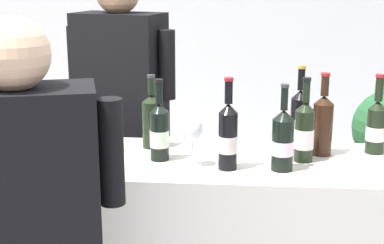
{
  "coord_description": "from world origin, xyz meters",
  "views": [
    {
      "loc": [
        0.34,
        -2.13,
        1.73
      ],
      "look_at": [
        0.16,
        0.0,
        1.17
      ],
      "focal_mm": 53.35,
      "sensor_mm": 36.0,
      "label": 1
    }
  ],
  "objects": [
    {
      "name": "person_server",
      "position": [
        -0.26,
        0.65,
        0.85
      ],
      "size": [
        0.57,
        0.35,
        1.74
      ],
      "color": "black",
      "rests_on": "ground_plane"
    },
    {
      "name": "wine_bottle_6",
      "position": [
        0.3,
        -0.1,
        1.14
      ],
      "size": [
        0.07,
        0.07,
        0.35
      ],
      "color": "black",
      "rests_on": "counter"
    },
    {
      "name": "wine_bottle_1",
      "position": [
        0.03,
        -0.02,
        1.13
      ],
      "size": [
        0.08,
        0.08,
        0.32
      ],
      "color": "black",
      "rests_on": "counter"
    },
    {
      "name": "wine_bottle_5",
      "position": [
        0.59,
        0.01,
        1.13
      ],
      "size": [
        0.08,
        0.08,
        0.33
      ],
      "color": "black",
      "rests_on": "counter"
    },
    {
      "name": "wine_glass",
      "position": [
        0.17,
        -0.08,
        1.15
      ],
      "size": [
        0.07,
        0.07,
        0.19
      ],
      "color": "silver",
      "rests_on": "counter"
    },
    {
      "name": "ice_bucket",
      "position": [
        -0.42,
        -0.01,
        1.13
      ],
      "size": [
        0.2,
        0.2,
        0.22
      ],
      "color": "silver",
      "rests_on": "counter"
    },
    {
      "name": "wine_bottle_0",
      "position": [
        -0.02,
        0.14,
        1.13
      ],
      "size": [
        0.08,
        0.08,
        0.31
      ],
      "color": "black",
      "rests_on": "counter"
    },
    {
      "name": "wine_bottle_4",
      "position": [
        0.67,
        0.1,
        1.15
      ],
      "size": [
        0.08,
        0.08,
        0.33
      ],
      "color": "black",
      "rests_on": "counter"
    },
    {
      "name": "wine_bottle_2",
      "position": [
        0.58,
        0.14,
        1.14
      ],
      "size": [
        0.08,
        0.08,
        0.35
      ],
      "color": "black",
      "rests_on": "counter"
    },
    {
      "name": "wine_bottle_3",
      "position": [
        0.5,
        -0.1,
        1.13
      ],
      "size": [
        0.08,
        0.08,
        0.32
      ],
      "color": "black",
      "rests_on": "counter"
    },
    {
      "name": "wall_back",
      "position": [
        0.0,
        2.6,
        1.4
      ],
      "size": [
        8.0,
        0.1,
        2.8
      ],
      "primitive_type": "cube",
      "color": "white",
      "rests_on": "ground_plane"
    },
    {
      "name": "wine_bottle_7",
      "position": [
        0.89,
        0.14,
        1.13
      ],
      "size": [
        0.08,
        0.08,
        0.32
      ],
      "color": "black",
      "rests_on": "counter"
    }
  ]
}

